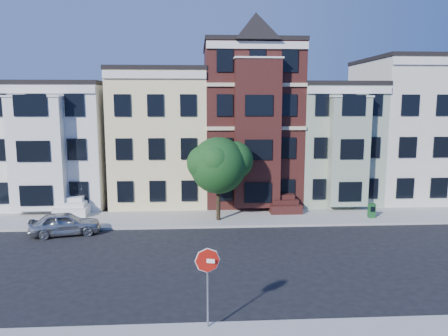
{
  "coord_description": "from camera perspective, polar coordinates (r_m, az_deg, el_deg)",
  "views": [
    {
      "loc": [
        -4.13,
        -20.41,
        7.87
      ],
      "look_at": [
        -2.68,
        3.5,
        4.2
      ],
      "focal_mm": 35.0,
      "sensor_mm": 36.0,
      "label": 1
    }
  ],
  "objects": [
    {
      "name": "ground",
      "position": [
        22.26,
        7.63,
        -12.08
      ],
      "size": [
        120.0,
        120.0,
        0.0
      ],
      "primitive_type": "plane",
      "color": "black"
    },
    {
      "name": "far_sidewalk",
      "position": [
        29.75,
        4.67,
        -6.51
      ],
      "size": [
        60.0,
        4.0,
        0.15
      ],
      "primitive_type": "cube",
      "color": "#9E9B93",
      "rests_on": "ground"
    },
    {
      "name": "house_white",
      "position": [
        36.72,
        -20.69,
        2.88
      ],
      "size": [
        8.0,
        9.0,
        9.0
      ],
      "primitive_type": "cube",
      "color": "white",
      "rests_on": "ground"
    },
    {
      "name": "house_yellow",
      "position": [
        35.14,
        -8.15,
        3.94
      ],
      "size": [
        7.0,
        9.0,
        10.0
      ],
      "primitive_type": "cube",
      "color": "beige",
      "rests_on": "ground"
    },
    {
      "name": "house_brown",
      "position": [
        35.2,
        3.3,
        5.65
      ],
      "size": [
        7.0,
        9.0,
        12.0
      ],
      "primitive_type": "cube",
      "color": "#381613",
      "rests_on": "ground"
    },
    {
      "name": "house_green",
      "position": [
        36.64,
        13.44,
        3.2
      ],
      "size": [
        6.0,
        9.0,
        9.0
      ],
      "primitive_type": "cube",
      "color": "#92A289",
      "rests_on": "ground"
    },
    {
      "name": "house_cream",
      "position": [
        39.18,
        23.37,
        4.53
      ],
      "size": [
        8.0,
        9.0,
        11.0
      ],
      "primitive_type": "cube",
      "color": "silver",
      "rests_on": "ground"
    },
    {
      "name": "street_tree",
      "position": [
        28.2,
        -0.75,
        -0.17
      ],
      "size": [
        7.58,
        7.58,
        6.74
      ],
      "primitive_type": null,
      "rotation": [
        0.0,
        0.0,
        0.4
      ],
      "color": "#1B501B",
      "rests_on": "far_sidewalk"
    },
    {
      "name": "parked_car",
      "position": [
        27.75,
        -20.08,
        -6.82
      ],
      "size": [
        4.32,
        2.49,
        1.38
      ],
      "primitive_type": "imported",
      "rotation": [
        0.0,
        0.0,
        1.79
      ],
      "color": "#A5A8AC",
      "rests_on": "ground"
    },
    {
      "name": "newspaper_box",
      "position": [
        30.97,
        18.72,
        -5.29
      ],
      "size": [
        0.44,
        0.4,
        0.95
      ],
      "primitive_type": "cube",
      "rotation": [
        0.0,
        0.0,
        -0.04
      ],
      "color": "#1B5926",
      "rests_on": "far_sidewalk"
    },
    {
      "name": "fire_hydrant",
      "position": [
        28.89,
        -19.81,
        -6.7
      ],
      "size": [
        0.24,
        0.24,
        0.6
      ],
      "primitive_type": "cylinder",
      "rotation": [
        0.0,
        0.0,
        0.14
      ],
      "color": "silver",
      "rests_on": "far_sidewalk"
    },
    {
      "name": "stop_sign",
      "position": [
        15.38,
        -2.16,
        -14.75
      ],
      "size": [
        0.88,
        0.32,
        3.2
      ],
      "primitive_type": null,
      "rotation": [
        0.0,
        0.0,
        -0.23
      ],
      "color": "#AD160E",
      "rests_on": "near_sidewalk"
    }
  ]
}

